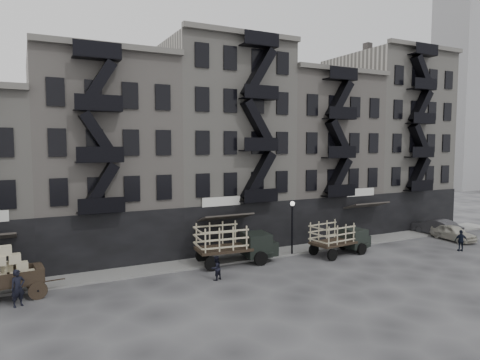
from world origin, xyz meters
name	(u,v)px	position (x,y,z in m)	size (l,w,h in m)	color
ground	(277,269)	(0.00, 0.00, 0.00)	(140.00, 140.00, 0.00)	#38383A
sidewalk	(251,256)	(0.00, 3.75, 0.07)	(55.00, 2.50, 0.15)	slate
building_midwest	(102,159)	(-10.00, 9.83, 7.50)	(10.00, 11.35, 16.20)	gray
building_center	(219,146)	(0.00, 9.82, 8.50)	(10.00, 11.35, 18.20)	gray
building_mideast	(311,156)	(10.00, 9.83, 7.50)	(10.00, 11.35, 16.20)	gray
building_east	(385,141)	(20.00, 9.82, 9.00)	(10.00, 11.35, 19.20)	gray
lamp_post	(292,220)	(3.00, 2.60, 2.78)	(0.36, 0.36, 4.28)	black
distant_tower	(465,11)	(60.00, 30.00, 33.76)	(8.00, 8.00, 66.00)	gray
wagon	(8,269)	(-16.49, 1.92, 1.75)	(3.75, 2.21, 3.06)	black
stake_truck_west	(234,241)	(-2.04, 2.58, 1.70)	(6.11, 2.93, 2.97)	black
stake_truck_east	(340,236)	(6.54, 1.17, 1.50)	(5.42, 2.66, 2.63)	black
car_east	(453,233)	(19.00, 0.43, 0.71)	(1.67, 4.14, 1.41)	#B6B2A3
car_far	(436,227)	(19.50, 2.60, 0.78)	(1.65, 4.74, 1.56)	#2A2A2C
pedestrian_west	(18,288)	(-16.00, 0.45, 1.01)	(0.74, 0.48, 2.02)	black
pedestrian_mid	(216,268)	(-4.74, -0.25, 0.78)	(0.76, 0.59, 1.57)	black
policeman	(461,241)	(16.05, -2.47, 0.86)	(1.01, 0.42, 1.73)	black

